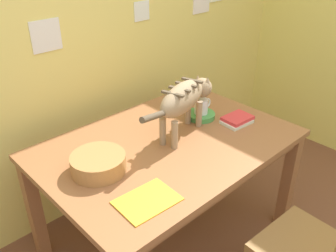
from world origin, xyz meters
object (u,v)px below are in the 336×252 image
Objects in this scene: book_stack at (237,120)px; cat at (185,98)px; coffee_mug at (202,106)px; magazine at (147,201)px; wicker_basket at (98,163)px; dining_table at (168,154)px; saucer_bowl at (201,115)px.

cat is at bearing 156.16° from book_stack.
magazine is at bearing -154.08° from coffee_mug.
magazine is 0.33m from wicker_basket.
dining_table is 10.95× the size of coffee_mug.
coffee_mug reaches higher than dining_table.
book_stack is 0.90m from wicker_basket.
wicker_basket reaches higher than magazine.
magazine is (-0.75, -0.37, -0.07)m from coffee_mug.
saucer_bowl reaches higher than magazine.
cat is at bearing -164.46° from saucer_bowl.
saucer_bowl is at bearing 29.12° from magazine.
coffee_mug is 0.23m from book_stack.
book_stack is at bearing 14.31° from magazine.
saucer_bowl is 0.84m from magazine.
wicker_basket reaches higher than book_stack.
book_stack reaches higher than saucer_bowl.
book_stack is at bearing -15.35° from dining_table.
dining_table is at bearing 164.65° from book_stack.
cat is 0.60m from wicker_basket.
coffee_mug is 0.48× the size of wicker_basket.
magazine is at bearing -75.97° from cat.
saucer_bowl is 0.78m from wicker_basket.
cat is 0.29m from saucer_bowl.
book_stack is (0.11, -0.20, 0.00)m from saucer_bowl.
cat is at bearing 5.48° from dining_table.
dining_table is at bearing -168.50° from saucer_bowl.
book_stack is at bearing -60.69° from saucer_bowl.
coffee_mug is (0.35, 0.07, 0.16)m from dining_table.
wicker_basket is (-0.78, -0.04, 0.03)m from saucer_bowl.
dining_table is 0.51m from magazine.
book_stack is (0.86, 0.17, 0.02)m from magazine.
magazine is 0.98× the size of wicker_basket.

